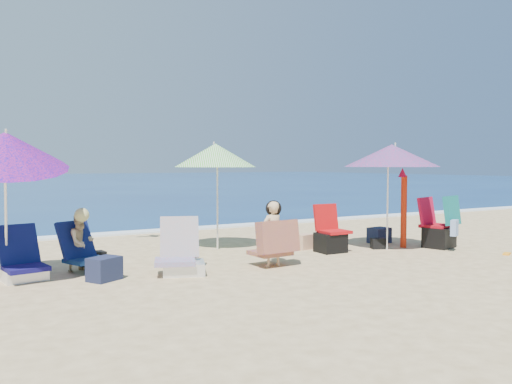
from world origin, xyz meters
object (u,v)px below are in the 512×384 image
umbrella_turquoise (392,156)px  person_left (81,242)px  chair_rainbow (181,259)px  umbrella_striped (216,155)px  camp_chair_right (440,229)px  camp_chair_left (330,238)px  chair_navy (23,266)px  person_center (274,235)px  umbrella_blue (5,150)px  furled_umbrella (404,204)px

umbrella_turquoise → person_left: bearing=170.7°
person_left → chair_rainbow: bearing=-36.5°
umbrella_striped → camp_chair_right: (3.71, -1.92, -1.37)m
umbrella_turquoise → camp_chair_left: bearing=160.3°
chair_navy → person_center: size_ratio=0.79×
umbrella_blue → camp_chair_right: (7.27, -0.71, -1.39)m
umbrella_turquoise → furled_umbrella: bearing=13.4°
umbrella_blue → camp_chair_right: 7.44m
umbrella_turquoise → camp_chair_left: (-1.08, 0.38, -1.46)m
person_center → person_left: bearing=156.9°
umbrella_blue → chair_rainbow: umbrella_blue is taller
chair_navy → person_center: bearing=-15.0°
chair_navy → person_left: person_left is taller
umbrella_striped → umbrella_blue: 3.76m
camp_chair_right → person_center: 3.65m
chair_navy → camp_chair_left: bearing=-3.2°
chair_navy → chair_rainbow: chair_rainbow is taller
umbrella_striped → camp_chair_left: bearing=-37.5°
umbrella_turquoise → camp_chair_right: bearing=-15.2°
umbrella_turquoise → person_center: (-2.66, -0.25, -1.23)m
umbrella_turquoise → chair_navy: size_ratio=2.48×
umbrella_turquoise → camp_chair_left: 1.85m
umbrella_blue → camp_chair_left: bearing=-0.6°
chair_rainbow → furled_umbrella: bearing=1.6°
person_center → umbrella_turquoise: bearing=5.4°
chair_navy → camp_chair_right: (7.08, -0.93, 0.16)m
camp_chair_left → camp_chair_right: camp_chair_right is taller
umbrella_striped → person_left: (-2.55, -0.78, -1.29)m
camp_chair_left → camp_chair_right: size_ratio=0.86×
umbrella_striped → camp_chair_left: (1.65, -1.26, -1.47)m
chair_rainbow → camp_chair_right: 5.08m
umbrella_blue → umbrella_turquoise: bearing=-4.0°
umbrella_striped → person_left: 2.97m
chair_navy → person_center: 3.56m
chair_rainbow → person_center: person_center is taller
umbrella_striped → camp_chair_right: size_ratio=1.99×
umbrella_turquoise → umbrella_blue: umbrella_blue is taller
chair_navy → person_left: bearing=14.0°
umbrella_turquoise → camp_chair_left: size_ratio=2.33×
person_left → umbrella_blue: bearing=-157.0°
chair_rainbow → person_left: person_left is taller
person_left → camp_chair_left: bearing=-6.5°
umbrella_turquoise → chair_rainbow: (-4.08, -0.02, -1.50)m
camp_chair_right → umbrella_turquoise: bearing=164.8°
furled_umbrella → camp_chair_right: size_ratio=1.51×
furled_umbrella → chair_rainbow: size_ratio=1.74×
umbrella_blue → furled_umbrella: 6.77m
person_center → umbrella_blue: bearing=169.2°
person_center → furled_umbrella: bearing=6.5°
chair_navy → camp_chair_left: size_ratio=0.94×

